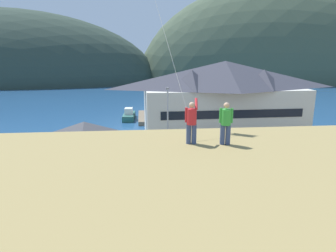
{
  "coord_description": "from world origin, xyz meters",
  "views": [
    {
      "loc": [
        -3.72,
        -19.19,
        10.89
      ],
      "look_at": [
        -0.99,
        9.0,
        4.08
      ],
      "focal_mm": 30.45,
      "sensor_mm": 36.0,
      "label": 1
    }
  ],
  "objects_px": {
    "parked_car_mid_row_center": "(276,156)",
    "person_kite_flyer": "(192,121)",
    "parked_car_front_row_silver": "(162,161)",
    "wharf_dock": "(147,117)",
    "harbor_lodge": "(224,96)",
    "parking_light_pole": "(168,119)",
    "parked_car_lone_by_shed": "(95,200)",
    "parked_car_corner_spot": "(215,183)",
    "person_companion": "(226,122)",
    "moored_boat_wharfside": "(129,115)",
    "storage_shed_waterside": "(175,120)",
    "storage_shed_near_lot": "(86,146)"
  },
  "relations": [
    {
      "from": "parked_car_mid_row_center",
      "to": "person_kite_flyer",
      "type": "bearing_deg",
      "value": -127.38
    },
    {
      "from": "parked_car_front_row_silver",
      "to": "person_kite_flyer",
      "type": "relative_size",
      "value": 2.29
    },
    {
      "from": "wharf_dock",
      "to": "person_kite_flyer",
      "type": "xyz_separation_m",
      "value": [
        0.91,
        -39.49,
        8.02
      ]
    },
    {
      "from": "harbor_lodge",
      "to": "parking_light_pole",
      "type": "bearing_deg",
      "value": -131.79
    },
    {
      "from": "parked_car_lone_by_shed",
      "to": "parked_car_corner_spot",
      "type": "relative_size",
      "value": 1.0
    },
    {
      "from": "harbor_lodge",
      "to": "person_companion",
      "type": "relative_size",
      "value": 14.03
    },
    {
      "from": "moored_boat_wharfside",
      "to": "parked_car_mid_row_center",
      "type": "distance_m",
      "value": 29.17
    },
    {
      "from": "parked_car_mid_row_center",
      "to": "parked_car_front_row_silver",
      "type": "bearing_deg",
      "value": -178.81
    },
    {
      "from": "wharf_dock",
      "to": "person_companion",
      "type": "distance_m",
      "value": 40.59
    },
    {
      "from": "wharf_dock",
      "to": "person_kite_flyer",
      "type": "distance_m",
      "value": 40.31
    },
    {
      "from": "harbor_lodge",
      "to": "parked_car_corner_spot",
      "type": "distance_m",
      "value": 20.7
    },
    {
      "from": "storage_shed_waterside",
      "to": "storage_shed_near_lot",
      "type": "bearing_deg",
      "value": -128.0
    },
    {
      "from": "moored_boat_wharfside",
      "to": "person_kite_flyer",
      "type": "xyz_separation_m",
      "value": [
        4.21,
        -39.71,
        7.65
      ]
    },
    {
      "from": "person_companion",
      "to": "storage_shed_waterside",
      "type": "bearing_deg",
      "value": 87.19
    },
    {
      "from": "person_companion",
      "to": "moored_boat_wharfside",
      "type": "bearing_deg",
      "value": 97.94
    },
    {
      "from": "harbor_lodge",
      "to": "storage_shed_waterside",
      "type": "xyz_separation_m",
      "value": [
        -7.21,
        -0.0,
        -3.38
      ]
    },
    {
      "from": "parked_car_corner_spot",
      "to": "parking_light_pole",
      "type": "xyz_separation_m",
      "value": [
        -2.98,
        8.93,
        3.45
      ]
    },
    {
      "from": "parked_car_corner_spot",
      "to": "storage_shed_near_lot",
      "type": "bearing_deg",
      "value": 151.44
    },
    {
      "from": "wharf_dock",
      "to": "parked_car_lone_by_shed",
      "type": "distance_m",
      "value": 32.19
    },
    {
      "from": "storage_shed_near_lot",
      "to": "person_kite_flyer",
      "type": "xyz_separation_m",
      "value": [
        7.46,
        -15.76,
        5.78
      ]
    },
    {
      "from": "moored_boat_wharfside",
      "to": "parking_light_pole",
      "type": "xyz_separation_m",
      "value": [
        5.01,
        -21.14,
        3.79
      ]
    },
    {
      "from": "harbor_lodge",
      "to": "person_kite_flyer",
      "type": "height_order",
      "value": "harbor_lodge"
    },
    {
      "from": "storage_shed_near_lot",
      "to": "person_kite_flyer",
      "type": "bearing_deg",
      "value": -64.68
    },
    {
      "from": "storage_shed_near_lot",
      "to": "parked_car_corner_spot",
      "type": "distance_m",
      "value": 12.88
    },
    {
      "from": "parking_light_pole",
      "to": "parked_car_mid_row_center",
      "type": "bearing_deg",
      "value": -17.26
    },
    {
      "from": "wharf_dock",
      "to": "parking_light_pole",
      "type": "height_order",
      "value": "parking_light_pole"
    },
    {
      "from": "storage_shed_near_lot",
      "to": "person_kite_flyer",
      "type": "distance_m",
      "value": 18.37
    },
    {
      "from": "wharf_dock",
      "to": "parking_light_pole",
      "type": "relative_size",
      "value": 1.36
    },
    {
      "from": "parking_light_pole",
      "to": "wharf_dock",
      "type": "bearing_deg",
      "value": 94.65
    },
    {
      "from": "parking_light_pole",
      "to": "storage_shed_waterside",
      "type": "bearing_deg",
      "value": 79.04
    },
    {
      "from": "person_kite_flyer",
      "to": "person_companion",
      "type": "height_order",
      "value": "person_kite_flyer"
    },
    {
      "from": "wharf_dock",
      "to": "moored_boat_wharfside",
      "type": "height_order",
      "value": "moored_boat_wharfside"
    },
    {
      "from": "storage_shed_waterside",
      "to": "parked_car_front_row_silver",
      "type": "height_order",
      "value": "storage_shed_waterside"
    },
    {
      "from": "storage_shed_near_lot",
      "to": "wharf_dock",
      "type": "relative_size",
      "value": 0.68
    },
    {
      "from": "storage_shed_waterside",
      "to": "moored_boat_wharfside",
      "type": "height_order",
      "value": "storage_shed_waterside"
    },
    {
      "from": "harbor_lodge",
      "to": "person_kite_flyer",
      "type": "xyz_separation_m",
      "value": [
        -10.0,
        -28.87,
        2.82
      ]
    },
    {
      "from": "parked_car_mid_row_center",
      "to": "moored_boat_wharfside",
      "type": "bearing_deg",
      "value": 122.88
    },
    {
      "from": "parked_car_mid_row_center",
      "to": "person_companion",
      "type": "relative_size",
      "value": 2.45
    },
    {
      "from": "wharf_dock",
      "to": "person_companion",
      "type": "height_order",
      "value": "person_companion"
    },
    {
      "from": "person_kite_flyer",
      "to": "moored_boat_wharfside",
      "type": "bearing_deg",
      "value": 96.06
    },
    {
      "from": "storage_shed_near_lot",
      "to": "parked_car_corner_spot",
      "type": "relative_size",
      "value": 1.65
    },
    {
      "from": "parked_car_mid_row_center",
      "to": "person_companion",
      "type": "xyz_separation_m",
      "value": [
        -10.26,
        -15.45,
        7.29
      ]
    },
    {
      "from": "person_kite_flyer",
      "to": "person_companion",
      "type": "xyz_separation_m",
      "value": [
        1.36,
        -0.24,
        -0.02
      ]
    },
    {
      "from": "parked_car_lone_by_shed",
      "to": "person_kite_flyer",
      "type": "xyz_separation_m",
      "value": [
        5.4,
        -7.62,
        7.31
      ]
    },
    {
      "from": "parked_car_mid_row_center",
      "to": "person_companion",
      "type": "bearing_deg",
      "value": -123.59
    },
    {
      "from": "harbor_lodge",
      "to": "parked_car_mid_row_center",
      "type": "relative_size",
      "value": 5.74
    },
    {
      "from": "moored_boat_wharfside",
      "to": "parked_car_front_row_silver",
      "type": "distance_m",
      "value": 25.08
    },
    {
      "from": "storage_shed_waterside",
      "to": "wharf_dock",
      "type": "bearing_deg",
      "value": 109.2
    },
    {
      "from": "parked_car_front_row_silver",
      "to": "parked_car_corner_spot",
      "type": "relative_size",
      "value": 0.98
    },
    {
      "from": "storage_shed_near_lot",
      "to": "storage_shed_waterside",
      "type": "relative_size",
      "value": 1.24
    }
  ]
}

